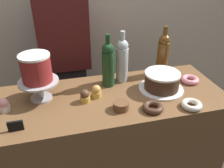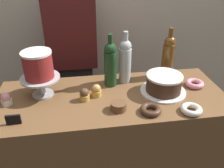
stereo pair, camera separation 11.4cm
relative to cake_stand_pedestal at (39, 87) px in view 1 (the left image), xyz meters
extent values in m
cube|color=brown|center=(0.40, -0.07, -0.53)|extent=(1.33, 0.54, 0.90)
cylinder|color=#B2B2B7|center=(0.00, 0.00, -0.07)|extent=(0.12, 0.12, 0.01)
cylinder|color=#B2B2B7|center=(0.00, 0.00, -0.02)|extent=(0.04, 0.04, 0.10)
cylinder|color=#B2B2B7|center=(0.00, 0.00, 0.03)|extent=(0.22, 0.22, 0.01)
cylinder|color=maroon|center=(0.00, 0.00, 0.11)|extent=(0.16, 0.16, 0.14)
cylinder|color=white|center=(0.00, 0.00, 0.18)|extent=(0.16, 0.16, 0.01)
cylinder|color=white|center=(0.70, -0.07, -0.07)|extent=(0.27, 0.27, 0.01)
cylinder|color=#3D2619|center=(0.70, -0.07, -0.02)|extent=(0.20, 0.20, 0.09)
cylinder|color=white|center=(0.70, -0.07, 0.03)|extent=(0.21, 0.21, 0.01)
cylinder|color=#193D1E|center=(0.41, 0.06, 0.03)|extent=(0.08, 0.08, 0.22)
sphere|color=#193D1E|center=(0.41, 0.06, 0.16)|extent=(0.07, 0.07, 0.07)
cylinder|color=#193D1E|center=(0.41, 0.06, 0.21)|extent=(0.03, 0.03, 0.08)
cylinder|color=#B2BCC1|center=(0.50, 0.09, 0.03)|extent=(0.08, 0.08, 0.22)
sphere|color=#B2BCC1|center=(0.50, 0.09, 0.16)|extent=(0.07, 0.07, 0.07)
cylinder|color=#B2BCC1|center=(0.50, 0.09, 0.21)|extent=(0.03, 0.03, 0.08)
cylinder|color=#5B3814|center=(0.79, 0.12, 0.03)|extent=(0.08, 0.08, 0.22)
sphere|color=#5B3814|center=(0.79, 0.12, 0.16)|extent=(0.07, 0.07, 0.07)
cylinder|color=#5B3814|center=(0.79, 0.12, 0.21)|extent=(0.03, 0.03, 0.08)
cylinder|color=gold|center=(0.24, -0.09, -0.06)|extent=(0.06, 0.06, 0.03)
sphere|color=brown|center=(0.24, -0.09, -0.03)|extent=(0.05, 0.05, 0.05)
cylinder|color=gold|center=(0.31, -0.06, -0.06)|extent=(0.06, 0.06, 0.03)
sphere|color=#CC9347|center=(0.31, -0.06, -0.03)|extent=(0.05, 0.05, 0.05)
cylinder|color=white|center=(-0.18, -0.07, -0.06)|extent=(0.06, 0.06, 0.03)
sphere|color=pink|center=(-0.18, -0.07, -0.03)|extent=(0.05, 0.05, 0.05)
torus|color=silver|center=(0.78, -0.28, -0.06)|extent=(0.11, 0.11, 0.03)
torus|color=pink|center=(0.92, -0.03, -0.06)|extent=(0.11, 0.11, 0.03)
torus|color=#472D1E|center=(0.57, -0.26, -0.06)|extent=(0.11, 0.11, 0.03)
cylinder|color=brown|center=(0.41, -0.21, -0.07)|extent=(0.08, 0.08, 0.01)
cylinder|color=brown|center=(0.41, -0.21, -0.06)|extent=(0.08, 0.08, 0.01)
cylinder|color=brown|center=(0.41, -0.21, -0.05)|extent=(0.08, 0.08, 0.01)
cylinder|color=brown|center=(0.41, -0.21, -0.04)|extent=(0.08, 0.08, 0.01)
cube|color=black|center=(-0.11, -0.25, -0.05)|extent=(0.07, 0.01, 0.05)
cube|color=black|center=(0.18, 0.51, -0.55)|extent=(0.28, 0.18, 0.85)
cube|color=#4C1919|center=(0.18, 0.51, 0.15)|extent=(0.36, 0.22, 0.55)
camera|label=1|loc=(0.11, -1.17, 0.66)|focal=37.59mm
camera|label=2|loc=(0.23, -1.20, 0.66)|focal=37.59mm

